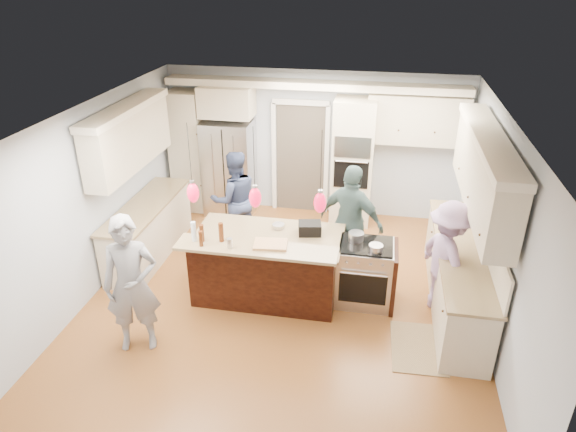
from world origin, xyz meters
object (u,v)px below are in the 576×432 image
at_px(person_bar_end, 132,285).
at_px(person_far_left, 235,199).
at_px(island_range, 366,273).
at_px(kitchen_island, 268,264).
at_px(refrigerator, 229,168).

distance_m(person_bar_end, person_far_left, 2.80).
distance_m(island_range, person_far_left, 2.62).
xyz_separation_m(person_bar_end, person_far_left, (0.50, 2.75, -0.07)).
bearing_deg(kitchen_island, person_bar_end, -133.77).
bearing_deg(kitchen_island, person_far_left, 122.52).
bearing_deg(island_range, person_bar_end, -151.65).
bearing_deg(person_bar_end, island_range, 9.96).
relative_size(kitchen_island, island_range, 2.28).
xyz_separation_m(kitchen_island, person_bar_end, (-1.36, -1.41, 0.42)).
height_order(refrigerator, person_far_left, refrigerator).
xyz_separation_m(kitchen_island, island_range, (1.41, 0.08, -0.03)).
bearing_deg(person_bar_end, refrigerator, 70.87).
height_order(kitchen_island, person_bar_end, person_bar_end).
bearing_deg(kitchen_island, refrigerator, 116.92).
bearing_deg(island_range, refrigerator, 137.41).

